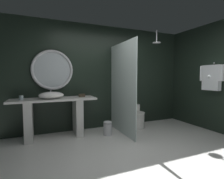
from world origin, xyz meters
TOP-DOWN VIEW (x-y plane):
  - ground_plane at (0.00, 0.00)m, footprint 5.76×5.76m
  - back_wall_panel at (0.00, 1.90)m, footprint 4.80×0.10m
  - side_wall_right at (2.35, 0.76)m, footprint 0.10×2.47m
  - vanity_counter at (-1.25, 1.54)m, footprint 1.76×0.58m
  - vessel_sink at (-1.31, 1.52)m, footprint 0.51×0.42m
  - tumbler_cup at (-1.87, 1.54)m, footprint 0.08×0.08m
  - tissue_box at (-0.64, 1.58)m, footprint 0.13×0.11m
  - round_wall_mirror at (-1.25, 1.81)m, footprint 0.91×0.06m
  - shower_glass_panel at (0.22, 1.22)m, footprint 0.02×1.26m
  - rain_shower_head at (1.26, 1.36)m, footprint 0.20×0.20m
  - hanging_bathrobe at (2.21, 0.51)m, footprint 0.20×0.60m
  - toilet at (0.76, 1.53)m, footprint 0.39×0.58m
  - waste_bin at (-0.14, 1.22)m, footprint 0.20×0.20m

SIDE VIEW (x-z plane):
  - ground_plane at x=0.00m, z-range 0.00..0.00m
  - waste_bin at x=-0.14m, z-range 0.00..0.32m
  - toilet at x=0.76m, z-range -0.02..0.54m
  - vanity_counter at x=-1.25m, z-range 0.09..0.93m
  - tissue_box at x=-0.64m, z-range 0.85..0.92m
  - tumbler_cup at x=-1.87m, z-range 0.85..0.94m
  - vessel_sink at x=-1.31m, z-range 0.84..1.01m
  - shower_glass_panel at x=0.22m, z-range 0.00..2.08m
  - back_wall_panel at x=0.00m, z-range 0.00..2.60m
  - side_wall_right at x=2.35m, z-range 0.00..2.60m
  - hanging_bathrobe at x=2.21m, z-range 0.99..1.65m
  - round_wall_mirror at x=-1.25m, z-range 1.01..1.92m
  - rain_shower_head at x=1.26m, z-range 2.04..2.37m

